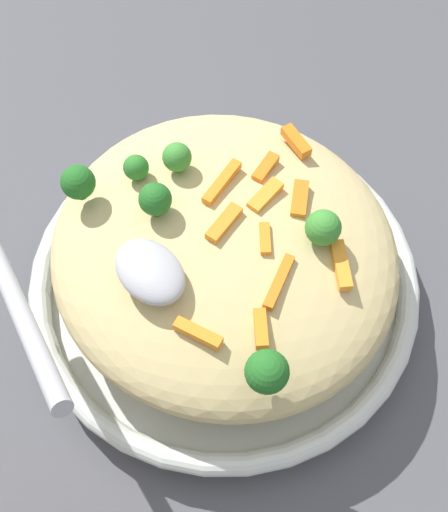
{
  "coord_description": "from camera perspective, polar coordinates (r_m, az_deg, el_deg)",
  "views": [
    {
      "loc": [
        0.2,
        -0.16,
        0.51
      ],
      "look_at": [
        0.0,
        0.0,
        0.07
      ],
      "focal_mm": 47.59,
      "sensor_mm": 36.0,
      "label": 1
    }
  ],
  "objects": [
    {
      "name": "ground_plane",
      "position": [
        0.57,
        0.0,
        -3.3
      ],
      "size": [
        2.4,
        2.4,
        0.0
      ],
      "primitive_type": "plane",
      "color": "#4C4C51"
    },
    {
      "name": "serving_bowl",
      "position": [
        0.55,
        0.0,
        -2.31
      ],
      "size": [
        0.31,
        0.31,
        0.04
      ],
      "color": "silver",
      "rests_on": "ground_plane"
    },
    {
      "name": "pasta_mound",
      "position": [
        0.5,
        0.0,
        0.37
      ],
      "size": [
        0.27,
        0.25,
        0.07
      ],
      "primitive_type": "ellipsoid",
      "color": "#D1BA7A",
      "rests_on": "serving_bowl"
    },
    {
      "name": "carrot_piece_0",
      "position": [
        0.47,
        0.03,
        2.89
      ],
      "size": [
        0.02,
        0.03,
        0.01
      ],
      "primitive_type": "cube",
      "rotation": [
        0.0,
        0.0,
        1.84
      ],
      "color": "orange",
      "rests_on": "pasta_mound"
    },
    {
      "name": "carrot_piece_1",
      "position": [
        0.44,
        3.11,
        -6.13
      ],
      "size": [
        0.03,
        0.02,
        0.01
      ],
      "primitive_type": "cube",
      "rotation": [
        0.0,
        0.0,
        2.5
      ],
      "color": "orange",
      "rests_on": "pasta_mound"
    },
    {
      "name": "carrot_piece_2",
      "position": [
        0.53,
        6.08,
        9.58
      ],
      "size": [
        0.03,
        0.01,
        0.01
      ],
      "primitive_type": "cube",
      "rotation": [
        0.0,
        0.0,
        2.97
      ],
      "color": "orange",
      "rests_on": "pasta_mound"
    },
    {
      "name": "carrot_piece_3",
      "position": [
        0.49,
        6.38,
        4.77
      ],
      "size": [
        0.03,
        0.03,
        0.01
      ],
      "primitive_type": "cube",
      "rotation": [
        0.0,
        0.0,
        5.43
      ],
      "color": "orange",
      "rests_on": "pasta_mound"
    },
    {
      "name": "carrot_piece_4",
      "position": [
        0.47,
        3.46,
        1.42
      ],
      "size": [
        0.02,
        0.02,
        0.01
      ],
      "primitive_type": "cube",
      "rotation": [
        0.0,
        0.0,
        2.46
      ],
      "color": "orange",
      "rests_on": "pasta_mound"
    },
    {
      "name": "carrot_piece_5",
      "position": [
        0.47,
        9.83,
        -0.75
      ],
      "size": [
        0.04,
        0.03,
        0.01
      ],
      "primitive_type": "cube",
      "rotation": [
        0.0,
        0.0,
        5.68
      ],
      "color": "orange",
      "rests_on": "pasta_mound"
    },
    {
      "name": "carrot_piece_6",
      "position": [
        0.49,
        3.38,
        5.22
      ],
      "size": [
        0.02,
        0.03,
        0.01
      ],
      "primitive_type": "cube",
      "rotation": [
        0.0,
        0.0,
        4.9
      ],
      "color": "orange",
      "rests_on": "pasta_mound"
    },
    {
      "name": "carrot_piece_7",
      "position": [
        0.51,
        3.51,
        7.39
      ],
      "size": [
        0.02,
        0.03,
        0.01
      ],
      "primitive_type": "cube",
      "rotation": [
        0.0,
        0.0,
        1.9
      ],
      "color": "orange",
      "rests_on": "pasta_mound"
    },
    {
      "name": "carrot_piece_8",
      "position": [
        0.45,
        4.76,
        -2.08
      ],
      "size": [
        0.03,
        0.04,
        0.01
      ],
      "primitive_type": "cube",
      "rotation": [
        0.0,
        0.0,
        5.18
      ],
      "color": "orange",
      "rests_on": "pasta_mound"
    },
    {
      "name": "carrot_piece_9",
      "position": [
        0.44,
        -2.2,
        -6.51
      ],
      "size": [
        0.03,
        0.02,
        0.01
      ],
      "primitive_type": "cube",
      "rotation": [
        0.0,
        0.0,
        0.39
      ],
      "color": "orange",
      "rests_on": "pasta_mound"
    },
    {
      "name": "carrot_piece_10",
      "position": [
        0.49,
        -0.18,
        6.2
      ],
      "size": [
        0.02,
        0.04,
        0.01
      ],
      "primitive_type": "cube",
      "rotation": [
        0.0,
        0.0,
        1.88
      ],
      "color": "orange",
      "rests_on": "pasta_mound"
    },
    {
      "name": "broccoli_floret_0",
      "position": [
        0.47,
        8.33,
        2.34
      ],
      "size": [
        0.03,
        0.03,
        0.03
      ],
      "color": "#377928",
      "rests_on": "pasta_mound"
    },
    {
      "name": "broccoli_floret_1",
      "position": [
        0.47,
        -5.8,
        4.74
      ],
      "size": [
        0.02,
        0.02,
        0.03
      ],
      "color": "#205B1C",
      "rests_on": "pasta_mound"
    },
    {
      "name": "broccoli_floret_2",
      "position": [
        0.42,
        3.63,
        -9.71
      ],
      "size": [
        0.03,
        0.03,
        0.03
      ],
      "color": "#205B1C",
      "rests_on": "pasta_mound"
    },
    {
      "name": "broccoli_floret_3",
      "position": [
        0.5,
        -3.97,
        8.27
      ],
      "size": [
        0.02,
        0.02,
        0.03
      ],
      "color": "#377928",
      "rests_on": "pasta_mound"
    },
    {
      "name": "broccoli_floret_4",
      "position": [
        0.5,
        -12.16,
        6.05
      ],
      "size": [
        0.03,
        0.03,
        0.03
      ],
      "color": "#205B1C",
      "rests_on": "pasta_mound"
    },
    {
      "name": "broccoli_floret_5",
      "position": [
        0.5,
        -7.4,
        7.37
      ],
      "size": [
        0.02,
        0.02,
        0.02
      ],
      "color": "#296820",
      "rests_on": "pasta_mound"
    },
    {
      "name": "serving_spoon",
      "position": [
        0.44,
        -10.3,
        -2.19
      ],
      "size": [
        0.17,
        0.12,
        0.07
      ],
      "color": "#B7B7BC",
      "rests_on": "pasta_mound"
    }
  ]
}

